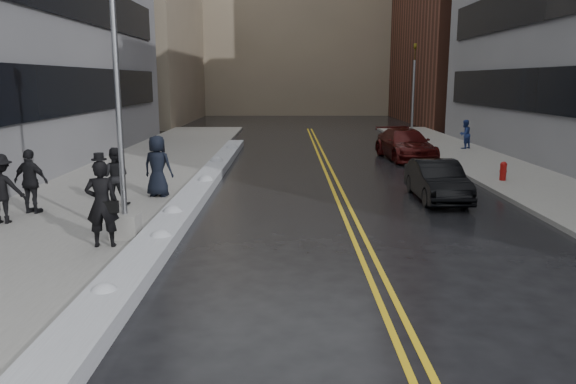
{
  "coord_description": "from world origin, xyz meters",
  "views": [
    {
      "loc": [
        0.67,
        -11.33,
        3.96
      ],
      "look_at": [
        0.69,
        1.95,
        1.3
      ],
      "focal_mm": 35.0,
      "sensor_mm": 36.0,
      "label": 1
    }
  ],
  "objects_px": {
    "pedestrian_e": "(1,189)",
    "car_maroon": "(405,144)",
    "lamppost": "(120,141)",
    "traffic_signal": "(413,89)",
    "pedestrian_fedora": "(102,204)",
    "pedestrian_b": "(115,176)",
    "car_black": "(437,181)",
    "pedestrian_east": "(465,134)",
    "fire_hydrant": "(503,170)",
    "pedestrian_c": "(158,166)",
    "pedestrian_d": "(31,181)"
  },
  "relations": [
    {
      "from": "pedestrian_fedora",
      "to": "pedestrian_e",
      "type": "xyz_separation_m",
      "value": [
        -3.42,
        2.18,
        -0.07
      ]
    },
    {
      "from": "traffic_signal",
      "to": "pedestrian_east",
      "type": "distance_m",
      "value": 5.01
    },
    {
      "from": "pedestrian_b",
      "to": "lamppost",
      "type": "bearing_deg",
      "value": 107.77
    },
    {
      "from": "traffic_signal",
      "to": "pedestrian_e",
      "type": "distance_m",
      "value": 25.86
    },
    {
      "from": "lamppost",
      "to": "pedestrian_fedora",
      "type": "xyz_separation_m",
      "value": [
        -0.29,
        -0.75,
        -1.37
      ]
    },
    {
      "from": "car_black",
      "to": "car_maroon",
      "type": "height_order",
      "value": "car_maroon"
    },
    {
      "from": "lamppost",
      "to": "pedestrian_fedora",
      "type": "relative_size",
      "value": 3.76
    },
    {
      "from": "pedestrian_east",
      "to": "car_maroon",
      "type": "xyz_separation_m",
      "value": [
        -4.03,
        -3.36,
        -0.2
      ]
    },
    {
      "from": "traffic_signal",
      "to": "car_maroon",
      "type": "xyz_separation_m",
      "value": [
        -1.87,
        -7.15,
        -2.64
      ]
    },
    {
      "from": "pedestrian_fedora",
      "to": "car_black",
      "type": "xyz_separation_m",
      "value": [
        9.27,
        5.82,
        -0.5
      ]
    },
    {
      "from": "pedestrian_b",
      "to": "traffic_signal",
      "type": "bearing_deg",
      "value": -127.74
    },
    {
      "from": "lamppost",
      "to": "traffic_signal",
      "type": "relative_size",
      "value": 1.27
    },
    {
      "from": "pedestrian_b",
      "to": "pedestrian_d",
      "type": "relative_size",
      "value": 0.96
    },
    {
      "from": "fire_hydrant",
      "to": "car_maroon",
      "type": "relative_size",
      "value": 0.14
    },
    {
      "from": "fire_hydrant",
      "to": "traffic_signal",
      "type": "height_order",
      "value": "traffic_signal"
    },
    {
      "from": "pedestrian_fedora",
      "to": "car_black",
      "type": "distance_m",
      "value": 10.96
    },
    {
      "from": "pedestrian_e",
      "to": "car_maroon",
      "type": "height_order",
      "value": "pedestrian_e"
    },
    {
      "from": "pedestrian_fedora",
      "to": "pedestrian_b",
      "type": "xyz_separation_m",
      "value": [
        -1.04,
        4.4,
        -0.12
      ]
    },
    {
      "from": "pedestrian_fedora",
      "to": "pedestrian_c",
      "type": "bearing_deg",
      "value": -96.54
    },
    {
      "from": "fire_hydrant",
      "to": "pedestrian_d",
      "type": "relative_size",
      "value": 0.39
    },
    {
      "from": "pedestrian_c",
      "to": "pedestrian_east",
      "type": "xyz_separation_m",
      "value": [
        14.27,
        13.2,
        -0.2
      ]
    },
    {
      "from": "car_maroon",
      "to": "pedestrian_b",
      "type": "bearing_deg",
      "value": -140.77
    },
    {
      "from": "pedestrian_fedora",
      "to": "pedestrian_east",
      "type": "distance_m",
      "value": 23.71
    },
    {
      "from": "pedestrian_fedora",
      "to": "car_maroon",
      "type": "bearing_deg",
      "value": -129.99
    },
    {
      "from": "lamppost",
      "to": "traffic_signal",
      "type": "distance_m",
      "value": 24.98
    },
    {
      "from": "pedestrian_e",
      "to": "car_black",
      "type": "height_order",
      "value": "pedestrian_e"
    },
    {
      "from": "lamppost",
      "to": "car_maroon",
      "type": "distance_m",
      "value": 17.95
    },
    {
      "from": "pedestrian_b",
      "to": "car_black",
      "type": "distance_m",
      "value": 10.41
    },
    {
      "from": "pedestrian_b",
      "to": "pedestrian_e",
      "type": "relative_size",
      "value": 0.95
    },
    {
      "from": "pedestrian_fedora",
      "to": "pedestrian_c",
      "type": "xyz_separation_m",
      "value": [
        -0.02,
        5.75,
        -0.0
      ]
    },
    {
      "from": "pedestrian_east",
      "to": "car_maroon",
      "type": "height_order",
      "value": "pedestrian_east"
    },
    {
      "from": "pedestrian_fedora",
      "to": "pedestrian_e",
      "type": "height_order",
      "value": "pedestrian_fedora"
    },
    {
      "from": "lamppost",
      "to": "pedestrian_e",
      "type": "relative_size",
      "value": 4.04
    },
    {
      "from": "pedestrian_b",
      "to": "fire_hydrant",
      "type": "bearing_deg",
      "value": -164.48
    },
    {
      "from": "pedestrian_e",
      "to": "car_black",
      "type": "distance_m",
      "value": 13.21
    },
    {
      "from": "pedestrian_e",
      "to": "car_black",
      "type": "bearing_deg",
      "value": -171.66
    },
    {
      "from": "fire_hydrant",
      "to": "pedestrian_b",
      "type": "xyz_separation_m",
      "value": [
        -13.63,
        -4.34,
        0.5
      ]
    },
    {
      "from": "traffic_signal",
      "to": "pedestrian_east",
      "type": "height_order",
      "value": "traffic_signal"
    },
    {
      "from": "traffic_signal",
      "to": "pedestrian_c",
      "type": "distance_m",
      "value": 20.99
    },
    {
      "from": "lamppost",
      "to": "pedestrian_fedora",
      "type": "bearing_deg",
      "value": -111.11
    },
    {
      "from": "car_maroon",
      "to": "pedestrian_fedora",
      "type": "bearing_deg",
      "value": -128.84
    },
    {
      "from": "pedestrian_fedora",
      "to": "pedestrian_b",
      "type": "height_order",
      "value": "pedestrian_fedora"
    },
    {
      "from": "pedestrian_b",
      "to": "pedestrian_d",
      "type": "bearing_deg",
      "value": 24.88
    },
    {
      "from": "car_black",
      "to": "pedestrian_east",
      "type": "bearing_deg",
      "value": 68.95
    },
    {
      "from": "pedestrian_east",
      "to": "car_maroon",
      "type": "distance_m",
      "value": 5.25
    },
    {
      "from": "pedestrian_east",
      "to": "car_black",
      "type": "bearing_deg",
      "value": 33.34
    },
    {
      "from": "car_black",
      "to": "fire_hydrant",
      "type": "bearing_deg",
      "value": 41.12
    },
    {
      "from": "lamppost",
      "to": "pedestrian_e",
      "type": "distance_m",
      "value": 4.23
    },
    {
      "from": "pedestrian_e",
      "to": "lamppost",
      "type": "bearing_deg",
      "value": 151.19
    },
    {
      "from": "lamppost",
      "to": "pedestrian_b",
      "type": "distance_m",
      "value": 4.16
    }
  ]
}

